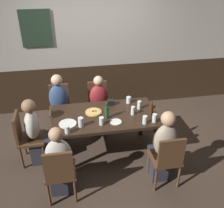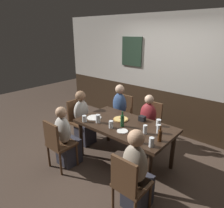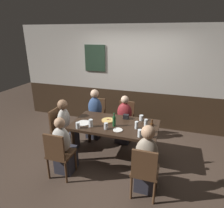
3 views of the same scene
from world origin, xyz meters
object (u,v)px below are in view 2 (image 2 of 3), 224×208
(chair_left_far, at_px, (123,112))
(pint_glass_amber, at_px, (111,125))
(plate_white_large, at_px, (94,118))
(beer_glass_half, at_px, (151,143))
(condiment_caddy, at_px, (142,119))
(chair_right_near, at_px, (129,183))
(person_mid_far, at_px, (146,126))
(person_left_far, at_px, (118,115))
(beer_glass_tall, at_px, (84,119))
(tumbler_water, at_px, (98,119))
(tumbler_short, at_px, (159,129))
(beer_bottle_brown, at_px, (160,135))
(highball_clear, at_px, (159,123))
(pint_glass_pale, at_px, (141,139))
(chair_left_near, at_px, (58,142))
(plate_white_small, at_px, (122,131))
(chair_mid_far, at_px, (151,121))
(pint_glass_stout, at_px, (145,130))
(dining_table, at_px, (125,129))
(person_head_west, at_px, (83,121))
(chair_head_west, at_px, (78,118))
(pizza, at_px, (121,119))
(person_right_near, at_px, (136,176))
(beer_bottle_green, at_px, (122,120))
(person_left_near, at_px, (66,141))

(chair_left_far, bearing_deg, pint_glass_amber, -60.69)
(chair_left_far, relative_size, plate_white_large, 3.37)
(beer_glass_half, bearing_deg, condiment_caddy, 131.34)
(chair_right_near, relative_size, person_mid_far, 0.81)
(person_left_far, distance_m, beer_glass_tall, 1.14)
(tumbler_water, relative_size, tumbler_short, 1.05)
(beer_bottle_brown, bearing_deg, highball_clear, 120.36)
(pint_glass_pale, height_order, beer_glass_half, beer_glass_half)
(chair_left_near, distance_m, plate_white_small, 1.09)
(chair_left_far, distance_m, condiment_caddy, 1.08)
(chair_mid_far, height_order, condiment_caddy, chair_mid_far)
(person_left_far, relative_size, highball_clear, 10.45)
(pint_glass_stout, bearing_deg, tumbler_short, 46.97)
(plate_white_small, bearing_deg, dining_table, 118.25)
(person_head_west, distance_m, highball_clear, 1.59)
(tumbler_short, xyz_separation_m, beer_bottle_brown, (0.13, -0.21, 0.03))
(person_left_far, bearing_deg, chair_head_west, -126.03)
(beer_glass_half, bearing_deg, pizza, 153.81)
(person_right_near, bearing_deg, beer_glass_half, 93.93)
(person_mid_far, bearing_deg, pizza, -105.73)
(person_head_west, bearing_deg, chair_mid_far, 38.93)
(plate_white_large, bearing_deg, chair_left_far, 97.69)
(beer_glass_tall, relative_size, pint_glass_stout, 0.81)
(chair_left_near, height_order, tumbler_short, chair_left_near)
(person_left_far, height_order, beer_bottle_green, person_left_far)
(beer_glass_tall, xyz_separation_m, tumbler_water, (0.20, 0.13, 0.01))
(pint_glass_amber, bearing_deg, beer_bottle_green, 57.22)
(tumbler_water, bearing_deg, tumbler_short, 19.21)
(dining_table, bearing_deg, condiment_caddy, 64.56)
(beer_glass_half, distance_m, highball_clear, 0.69)
(chair_right_near, bearing_deg, tumbler_short, 98.64)
(chair_head_west, distance_m, pizza, 1.10)
(pint_glass_amber, height_order, highball_clear, pint_glass_amber)
(beer_glass_half, distance_m, plate_white_large, 1.30)
(tumbler_short, bearing_deg, pint_glass_amber, -152.58)
(pint_glass_amber, bearing_deg, person_head_west, 165.30)
(tumbler_water, height_order, beer_bottle_brown, beer_bottle_brown)
(pint_glass_pale, xyz_separation_m, tumbler_water, (-0.94, 0.10, 0.00))
(tumbler_water, relative_size, highball_clear, 1.30)
(beer_glass_tall, distance_m, pint_glass_stout, 1.07)
(person_mid_far, distance_m, highball_clear, 0.69)
(chair_mid_far, xyz_separation_m, beer_bottle_green, (0.01, -0.96, 0.35))
(beer_glass_tall, xyz_separation_m, highball_clear, (1.05, 0.70, 0.00))
(person_mid_far, height_order, person_right_near, person_right_near)
(highball_clear, bearing_deg, beer_glass_tall, -146.44)
(tumbler_short, height_order, beer_bottle_brown, beer_bottle_brown)
(chair_mid_far, bearing_deg, person_left_near, -114.72)
(person_right_near, bearing_deg, person_left_near, 179.87)
(condiment_caddy, bearing_deg, highball_clear, 2.55)
(chair_left_near, relative_size, pizza, 3.33)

